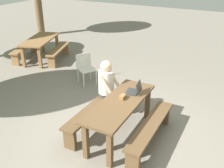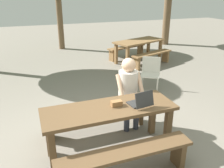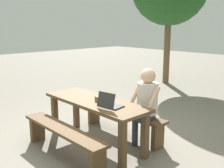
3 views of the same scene
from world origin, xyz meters
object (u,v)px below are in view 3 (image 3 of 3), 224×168
(picnic_table_front, at_px, (95,108))
(person_seated, at_px, (146,100))
(small_pouch, at_px, (100,99))
(laptop, at_px, (110,104))

(picnic_table_front, xyz_separation_m, person_seated, (0.57, 0.59, 0.13))
(small_pouch, relative_size, person_seated, 0.12)
(picnic_table_front, bearing_deg, small_pouch, 6.49)
(picnic_table_front, relative_size, small_pouch, 12.13)
(small_pouch, bearing_deg, picnic_table_front, -173.51)
(small_pouch, height_order, person_seated, person_seated)
(person_seated, bearing_deg, picnic_table_front, -134.02)
(laptop, xyz_separation_m, person_seated, (0.11, 0.68, -0.06))
(laptop, bearing_deg, picnic_table_front, -20.08)
(picnic_table_front, distance_m, small_pouch, 0.20)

